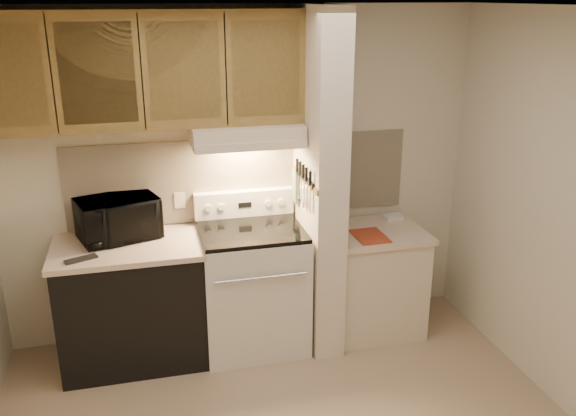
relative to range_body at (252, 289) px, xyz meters
name	(u,v)px	position (x,y,z in m)	size (l,w,h in m)	color
ceiling	(290,7)	(0.00, -1.16, 2.04)	(3.60, 3.60, 0.00)	white
wall_back	(242,176)	(0.00, 0.34, 0.79)	(3.60, 0.02, 2.50)	beige
backsplash	(242,178)	(0.00, 0.33, 0.78)	(2.60, 0.02, 0.63)	#FDE9CA
range_body	(252,289)	(0.00, 0.00, 0.00)	(0.76, 0.65, 0.92)	silver
oven_window	(261,304)	(0.00, -0.32, 0.04)	(0.50, 0.01, 0.30)	black
oven_handle	(261,278)	(0.00, -0.35, 0.26)	(0.02, 0.02, 0.65)	silver
cooktop	(251,230)	(0.00, 0.00, 0.48)	(0.74, 0.64, 0.03)	black
range_backguard	(244,203)	(0.00, 0.28, 0.59)	(0.76, 0.08, 0.20)	silver
range_display	(245,205)	(0.00, 0.24, 0.59)	(0.10, 0.01, 0.04)	black
range_knob_left_outer	(208,208)	(-0.28, 0.24, 0.59)	(0.05, 0.05, 0.02)	silver
range_knob_left_inner	(221,207)	(-0.18, 0.24, 0.59)	(0.05, 0.05, 0.02)	silver
range_knob_right_inner	(268,203)	(0.18, 0.24, 0.59)	(0.05, 0.05, 0.02)	silver
range_knob_right_outer	(281,202)	(0.28, 0.24, 0.59)	(0.05, 0.05, 0.02)	silver
dishwasher_front	(133,305)	(-0.88, 0.01, -0.03)	(1.00, 0.63, 0.87)	black
left_countertop	(127,247)	(-0.88, 0.01, 0.43)	(1.04, 0.67, 0.04)	beige
spoon_rest	(81,259)	(-1.17, -0.19, 0.46)	(0.21, 0.07, 0.01)	black
teal_jar	(133,226)	(-0.83, 0.23, 0.50)	(0.09, 0.09, 0.09)	#316A6A
outlet	(180,200)	(-0.48, 0.32, 0.64)	(0.08, 0.01, 0.12)	beige
microwave	(118,218)	(-0.93, 0.15, 0.60)	(0.54, 0.36, 0.30)	black
partition_pillar	(319,184)	(0.51, -0.01, 0.79)	(0.22, 0.70, 2.50)	beige
pillar_trim	(304,179)	(0.39, -0.01, 0.84)	(0.01, 0.70, 0.04)	olive
knife_strip	(305,178)	(0.39, -0.06, 0.86)	(0.02, 0.42, 0.04)	black
knife_blade_a	(309,198)	(0.38, -0.21, 0.76)	(0.01, 0.04, 0.16)	silver
knife_handle_a	(310,178)	(0.38, -0.23, 0.91)	(0.02, 0.02, 0.10)	black
knife_blade_b	(306,196)	(0.38, -0.14, 0.75)	(0.01, 0.04, 0.18)	silver
knife_handle_b	(306,174)	(0.38, -0.13, 0.91)	(0.02, 0.02, 0.10)	black
knife_blade_c	(304,195)	(0.38, -0.06, 0.74)	(0.01, 0.04, 0.20)	silver
knife_handle_c	(303,171)	(0.38, -0.05, 0.91)	(0.02, 0.02, 0.10)	black
knife_blade_d	(301,189)	(0.38, 0.01, 0.76)	(0.01, 0.04, 0.16)	silver
knife_handle_d	(300,168)	(0.38, 0.03, 0.91)	(0.02, 0.02, 0.10)	black
knife_blade_e	(298,187)	(0.38, 0.10, 0.75)	(0.01, 0.04, 0.18)	silver
knife_handle_e	(297,165)	(0.38, 0.12, 0.91)	(0.02, 0.02, 0.10)	black
oven_mitt	(296,186)	(0.38, 0.17, 0.74)	(0.03, 0.10, 0.25)	slate
right_cab_base	(373,282)	(0.97, -0.01, -0.06)	(0.70, 0.60, 0.81)	beige
right_countertop	(376,232)	(0.97, -0.01, 0.37)	(0.74, 0.64, 0.04)	beige
red_folder	(370,236)	(0.87, -0.13, 0.40)	(0.23, 0.31, 0.01)	#A63A20
white_box	(393,217)	(1.19, 0.17, 0.41)	(0.15, 0.10, 0.04)	white
range_hood	(246,134)	(0.00, 0.12, 1.17)	(0.78, 0.44, 0.15)	beige
hood_lip	(252,147)	(0.00, -0.08, 1.12)	(0.78, 0.04, 0.06)	beige
upper_cabinets	(141,70)	(-0.69, 0.17, 1.62)	(2.18, 0.33, 0.77)	olive
cab_door_a	(4,76)	(-1.51, 0.01, 1.62)	(0.46, 0.01, 0.63)	olive
cab_gap_a	(51,75)	(-1.23, 0.01, 1.62)	(0.01, 0.01, 0.73)	black
cab_door_b	(97,74)	(-0.96, 0.01, 1.62)	(0.46, 0.01, 0.63)	olive
cab_gap_b	(141,72)	(-0.69, 0.01, 1.62)	(0.01, 0.01, 0.73)	black
cab_door_c	(184,71)	(-0.42, 0.01, 1.62)	(0.46, 0.01, 0.63)	olive
cab_gap_c	(226,70)	(-0.14, 0.01, 1.62)	(0.01, 0.01, 0.73)	black
cab_door_d	(266,69)	(0.13, 0.01, 1.62)	(0.46, 0.01, 0.63)	olive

